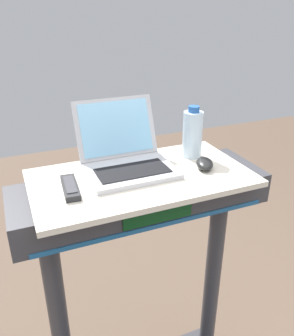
{
  "coord_description": "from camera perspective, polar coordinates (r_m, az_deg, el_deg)",
  "views": [
    {
      "loc": [
        -0.4,
        -0.32,
        1.71
      ],
      "look_at": [
        0.0,
        0.65,
        1.22
      ],
      "focal_mm": 37.76,
      "sensor_mm": 36.0,
      "label": 1
    }
  ],
  "objects": [
    {
      "name": "water_bottle",
      "position": [
        1.36,
        7.36,
        5.54
      ],
      "size": [
        0.08,
        0.08,
        0.2
      ],
      "color": "silver",
      "rests_on": "desk_board"
    },
    {
      "name": "desk_board",
      "position": [
        1.22,
        -0.9,
        -1.63
      ],
      "size": [
        0.75,
        0.41,
        0.02
      ],
      "primitive_type": "cube",
      "color": "beige",
      "rests_on": "treadmill_base"
    },
    {
      "name": "laptop",
      "position": [
        1.26,
        -3.44,
        1.91
      ],
      "size": [
        0.3,
        0.31,
        0.22
      ],
      "rotation": [
        0.0,
        0.0,
        -0.05
      ],
      "color": "#B7B7BC",
      "rests_on": "desk_board"
    },
    {
      "name": "computer_mouse",
      "position": [
        1.28,
        9.28,
        0.7
      ],
      "size": [
        0.1,
        0.12,
        0.03
      ],
      "primitive_type": "ellipsoid",
      "rotation": [
        0.0,
        0.0,
        -0.43
      ],
      "color": "black",
      "rests_on": "desk_board"
    },
    {
      "name": "tv_remote",
      "position": [
        1.15,
        -12.29,
        -3.05
      ],
      "size": [
        0.06,
        0.16,
        0.02
      ],
      "color": "#232326",
      "rests_on": "desk_board"
    }
  ]
}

